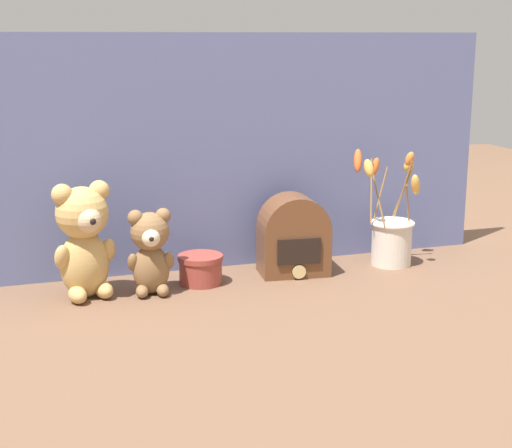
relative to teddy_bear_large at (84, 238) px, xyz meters
The scene contains 7 objects.
ground_plane 0.43m from the teddy_bear_large, ahead, with size 4.00×4.00×0.00m, color brown.
backdrop_wall 0.46m from the teddy_bear_large, 19.88° to the left, with size 1.35×0.02×0.60m.
teddy_bear_large is the anchor object (origin of this frame).
teddy_bear_medium 0.15m from the teddy_bear_large, ahead, with size 0.11×0.10×0.20m.
flower_vase 0.79m from the teddy_bear_large, ahead, with size 0.19×0.14×0.31m.
vintage_radio 0.52m from the teddy_bear_large, ahead, with size 0.18×0.13×0.20m.
decorative_tin_tall 0.29m from the teddy_bear_large, ahead, with size 0.11×0.11×0.07m.
Camera 1 is at (-0.57, -1.74, 0.59)m, focal length 55.00 mm.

